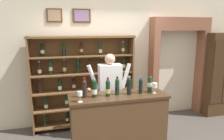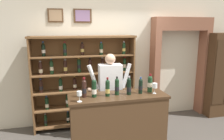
% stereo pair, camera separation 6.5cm
% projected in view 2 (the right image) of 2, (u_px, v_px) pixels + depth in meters
% --- Properties ---
extents(back_wall, '(12.00, 0.19, 3.15)m').
position_uv_depth(back_wall, '(106.00, 52.00, 4.71)').
color(back_wall, beige).
rests_on(back_wall, ground).
extents(wine_shelf, '(2.15, 0.38, 1.95)m').
position_uv_depth(wine_shelf, '(84.00, 79.00, 4.40)').
color(wine_shelf, brown).
rests_on(wine_shelf, ground).
extents(archway_doorway, '(1.43, 0.45, 2.35)m').
position_uv_depth(archway_doorway, '(178.00, 60.00, 5.04)').
color(archway_doorway, brown).
rests_on(archway_doorway, ground).
extents(side_cabinet, '(0.69, 0.41, 2.00)m').
position_uv_depth(side_cabinet, '(220.00, 75.00, 5.03)').
color(side_cabinet, '#422B19').
rests_on(side_cabinet, ground).
extents(tasting_counter, '(1.59, 0.53, 1.05)m').
position_uv_depth(tasting_counter, '(118.00, 125.00, 3.46)').
color(tasting_counter, '#4C331E').
rests_on(tasting_counter, ground).
extents(shopkeeper, '(0.84, 0.22, 1.66)m').
position_uv_depth(shopkeeper, '(110.00, 88.00, 3.86)').
color(shopkeeper, '#2D3347').
rests_on(shopkeeper, ground).
extents(tasting_bottle_grappa, '(0.07, 0.07, 0.32)m').
position_uv_depth(tasting_bottle_grappa, '(84.00, 88.00, 3.23)').
color(tasting_bottle_grappa, black).
rests_on(tasting_bottle_grappa, tasting_counter).
extents(tasting_bottle_prosecco, '(0.08, 0.08, 0.30)m').
position_uv_depth(tasting_bottle_prosecco, '(94.00, 88.00, 3.24)').
color(tasting_bottle_prosecco, black).
rests_on(tasting_bottle_prosecco, tasting_counter).
extents(tasting_bottle_super_tuscan, '(0.07, 0.07, 0.30)m').
position_uv_depth(tasting_bottle_super_tuscan, '(108.00, 88.00, 3.28)').
color(tasting_bottle_super_tuscan, black).
rests_on(tasting_bottle_super_tuscan, tasting_counter).
extents(tasting_bottle_riserva, '(0.07, 0.07, 0.30)m').
position_uv_depth(tasting_bottle_riserva, '(117.00, 86.00, 3.35)').
color(tasting_bottle_riserva, black).
rests_on(tasting_bottle_riserva, tasting_counter).
extents(tasting_bottle_rosso, '(0.07, 0.07, 0.30)m').
position_uv_depth(tasting_bottle_rosso, '(129.00, 86.00, 3.37)').
color(tasting_bottle_rosso, black).
rests_on(tasting_bottle_rosso, tasting_counter).
extents(tasting_bottle_bianco, '(0.07, 0.07, 0.28)m').
position_uv_depth(tasting_bottle_bianco, '(141.00, 86.00, 3.42)').
color(tasting_bottle_bianco, black).
rests_on(tasting_bottle_bianco, tasting_counter).
extents(tasting_bottle_brunello, '(0.08, 0.08, 0.31)m').
position_uv_depth(tasting_bottle_brunello, '(150.00, 83.00, 3.50)').
color(tasting_bottle_brunello, '#19381E').
rests_on(tasting_bottle_brunello, tasting_counter).
extents(wine_glass_left, '(0.08, 0.08, 0.16)m').
position_uv_depth(wine_glass_left, '(79.00, 94.00, 3.04)').
color(wine_glass_left, silver).
rests_on(wine_glass_left, tasting_counter).
extents(wine_glass_center, '(0.08, 0.08, 0.18)m').
position_uv_depth(wine_glass_center, '(155.00, 86.00, 3.42)').
color(wine_glass_center, silver).
rests_on(wine_glass_center, tasting_counter).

